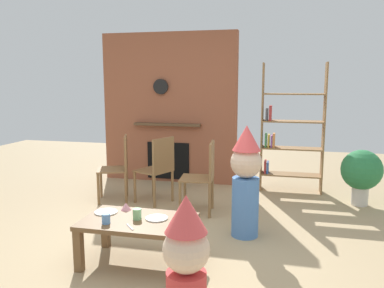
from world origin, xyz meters
TOP-DOWN VIEW (x-y plane):
  - ground_plane at (0.00, 0.00)m, footprint 12.00×12.00m
  - brick_fireplace_feature at (-0.75, 2.60)m, footprint 2.20×0.28m
  - bookshelf at (1.14, 2.40)m, footprint 0.90×0.28m
  - coffee_table at (-0.17, -0.35)m, footprint 0.99×0.61m
  - paper_cup_near_left at (0.25, -0.20)m, footprint 0.08×0.08m
  - paper_cup_near_right at (-0.40, -0.51)m, footprint 0.07×0.07m
  - paper_cup_center at (-0.18, -0.35)m, footprint 0.08×0.08m
  - paper_plate_front at (-0.01, -0.30)m, footprint 0.20×0.20m
  - paper_plate_rear at (-0.52, -0.25)m, footprint 0.21×0.21m
  - birthday_cake_slice at (-0.37, -0.14)m, footprint 0.10×0.10m
  - table_fork at (-0.17, -0.54)m, footprint 0.11×0.12m
  - child_with_cone_hat at (0.54, -1.41)m, footprint 0.28×0.28m
  - child_in_pink at (0.70, 0.51)m, footprint 0.33×0.33m
  - dining_chair_left at (-1.10, 1.37)m, footprint 0.52×0.52m
  - dining_chair_middle at (-0.54, 1.36)m, footprint 0.53×0.53m
  - dining_chair_right at (0.13, 1.12)m, footprint 0.43×0.43m
  - potted_plant_tall at (2.09, 1.92)m, footprint 0.53×0.53m

SIDE VIEW (x-z plane):
  - ground_plane at x=0.00m, z-range 0.00..0.00m
  - coffee_table at x=-0.17m, z-range 0.14..0.55m
  - table_fork at x=-0.17m, z-range 0.41..0.42m
  - paper_plate_front at x=-0.01m, z-range 0.41..0.43m
  - paper_plate_rear at x=-0.52m, z-range 0.41..0.43m
  - birthday_cake_slice at x=-0.37m, z-range 0.41..0.48m
  - potted_plant_tall at x=2.09m, z-range 0.08..0.83m
  - paper_cup_near_right at x=-0.40m, z-range 0.41..0.50m
  - paper_cup_near_left at x=0.25m, z-range 0.41..0.50m
  - paper_cup_center at x=-0.18m, z-range 0.41..0.51m
  - dining_chair_left at x=-1.10m, z-range 0.06..0.96m
  - dining_chair_middle at x=-0.54m, z-range 0.06..0.96m
  - dining_chair_right at x=0.13m, z-range 0.06..0.96m
  - child_with_cone_hat at x=0.54m, z-range 0.03..1.03m
  - child_in_pink at x=0.70m, z-range 0.03..1.22m
  - bookshelf at x=1.14m, z-range -0.07..1.83m
  - brick_fireplace_feature at x=-0.75m, z-range -0.01..2.39m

